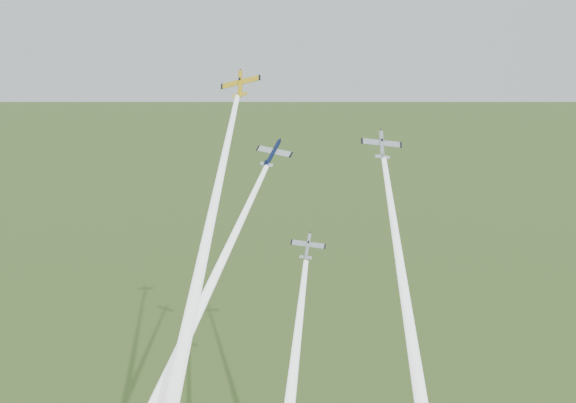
# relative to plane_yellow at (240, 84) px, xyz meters

# --- Properties ---
(plane_yellow) EXTENTS (9.81, 7.19, 8.33)m
(plane_yellow) POSITION_rel_plane_yellow_xyz_m (0.00, 0.00, 0.00)
(plane_yellow) COLOR gold
(smoke_trail_yellow) EXTENTS (4.99, 55.60, 51.86)m
(smoke_trail_yellow) POSITION_rel_plane_yellow_xyz_m (1.17, -29.15, -27.10)
(smoke_trail_yellow) COLOR white
(plane_navy) EXTENTS (9.88, 8.57, 6.91)m
(plane_navy) POSITION_rel_plane_yellow_xyz_m (6.99, -1.88, -13.26)
(plane_navy) COLOR #0E183E
(smoke_trail_navy) EXTENTS (17.85, 49.67, 47.80)m
(smoke_trail_navy) POSITION_rel_plane_yellow_xyz_m (-1.03, -27.65, -38.32)
(smoke_trail_navy) COLOR white
(plane_silver_right) EXTENTS (8.95, 8.75, 7.15)m
(plane_silver_right) POSITION_rel_plane_yellow_xyz_m (28.39, -2.39, -10.64)
(plane_silver_right) COLOR #B1B8C0
(smoke_trail_silver_right) EXTENTS (18.27, 52.69, 50.61)m
(smoke_trail_silver_right) POSITION_rel_plane_yellow_xyz_m (36.60, -29.68, -37.11)
(smoke_trail_silver_right) COLOR white
(plane_silver_low) EXTENTS (6.92, 6.06, 5.89)m
(plane_silver_low) POSITION_rel_plane_yellow_xyz_m (15.67, -9.81, -29.37)
(plane_silver_low) COLOR #A3AAB0
(smoke_trail_silver_low) EXTENTS (5.14, 39.43, 36.81)m
(smoke_trail_silver_low) POSITION_rel_plane_yellow_xyz_m (16.94, -30.84, -48.94)
(smoke_trail_silver_low) COLOR white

